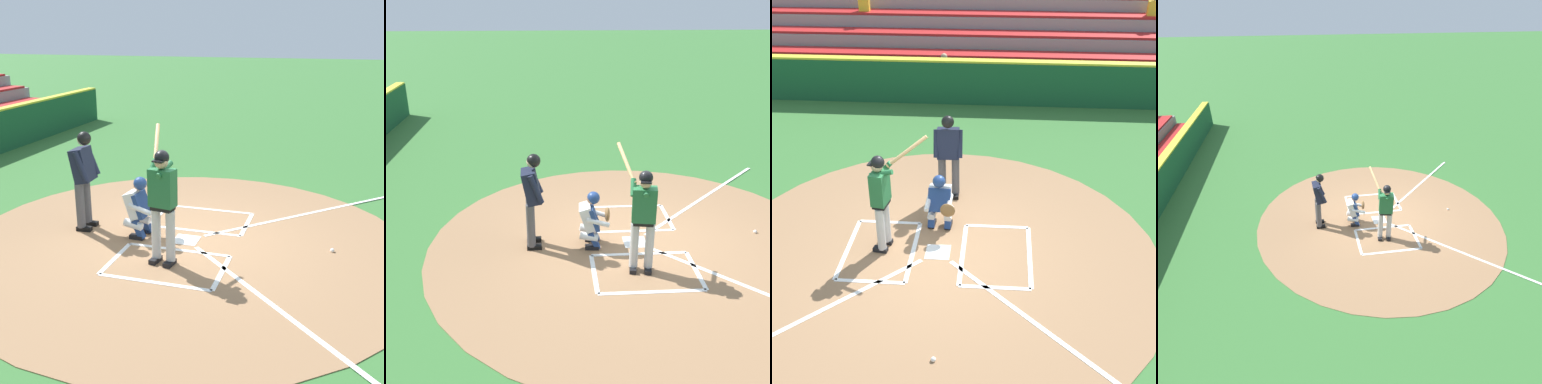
% 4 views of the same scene
% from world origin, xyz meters
% --- Properties ---
extents(ground_plane, '(120.00, 120.00, 0.00)m').
position_xyz_m(ground_plane, '(0.00, 0.00, 0.00)').
color(ground_plane, '#387033').
extents(dirt_circle, '(8.00, 8.00, 0.01)m').
position_xyz_m(dirt_circle, '(0.00, 0.00, 0.01)').
color(dirt_circle, '#99704C').
rests_on(dirt_circle, ground).
extents(home_plate_and_chalk, '(7.93, 4.91, 0.01)m').
position_xyz_m(home_plate_and_chalk, '(0.00, 0.88, 0.01)').
color(home_plate_and_chalk, white).
rests_on(home_plate_and_chalk, dirt_circle).
extents(batter, '(1.02, 0.60, 2.13)m').
position_xyz_m(batter, '(0.97, -0.09, 1.10)').
color(batter, '#BCBCBC').
rests_on(batter, ground).
extents(catcher, '(0.59, 0.63, 1.13)m').
position_xyz_m(catcher, '(0.04, -0.85, 0.59)').
color(catcher, black).
rests_on(catcher, ground).
extents(plate_umpire, '(0.59, 0.42, 1.86)m').
position_xyz_m(plate_umpire, '(-0.01, -1.97, 1.08)').
color(plate_umpire, '#4C4C51').
rests_on(plate_umpire, ground).
extents(baseball, '(0.07, 0.07, 0.07)m').
position_xyz_m(baseball, '(-0.23, 2.52, 0.04)').
color(baseball, white).
rests_on(baseball, ground).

